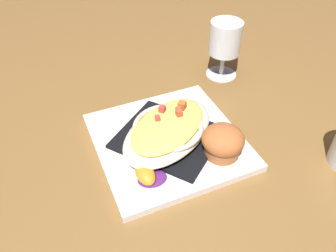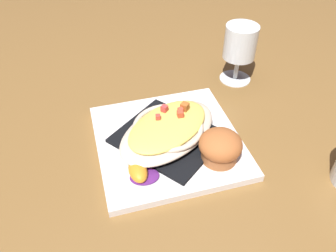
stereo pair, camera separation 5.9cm
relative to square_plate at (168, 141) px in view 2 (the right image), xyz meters
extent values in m
plane|color=brown|center=(0.00, 0.00, -0.01)|extent=(2.60, 2.60, 0.00)
cube|color=white|center=(0.00, 0.00, 0.00)|extent=(0.27, 0.27, 0.01)
cube|color=black|center=(0.00, 0.00, 0.01)|extent=(0.22, 0.22, 0.01)
ellipsoid|color=beige|center=(0.00, 0.00, 0.03)|extent=(0.24, 0.22, 0.03)
torus|color=beige|center=(0.00, 0.00, 0.03)|extent=(0.17, 0.17, 0.01)
ellipsoid|color=#EECC59|center=(0.00, 0.00, 0.04)|extent=(0.19, 0.18, 0.02)
cube|color=#D24036|center=(-0.02, 0.01, 0.05)|extent=(0.01, 0.01, 0.01)
cube|color=#B86027|center=(0.04, 0.03, 0.05)|extent=(0.02, 0.02, 0.01)
cube|color=#C83D3C|center=(0.00, 0.03, 0.05)|extent=(0.01, 0.01, 0.01)
cube|color=#D14A2F|center=(0.02, 0.01, 0.05)|extent=(0.01, 0.01, 0.01)
cube|color=#CD4B36|center=(0.03, 0.02, 0.05)|extent=(0.01, 0.01, 0.01)
cylinder|color=#A66034|center=(0.07, -0.07, 0.02)|extent=(0.06, 0.06, 0.02)
ellipsoid|color=#AD5E2F|center=(0.07, -0.07, 0.04)|extent=(0.07, 0.07, 0.05)
ellipsoid|color=#4C0F23|center=(0.07, -0.07, 0.05)|extent=(0.03, 0.03, 0.01)
ellipsoid|color=#551F6C|center=(-0.06, -0.08, 0.01)|extent=(0.05, 0.04, 0.01)
ellipsoid|color=orange|center=(-0.07, -0.07, 0.02)|extent=(0.03, 0.05, 0.02)
cylinder|color=white|center=(0.20, 0.17, 0.00)|extent=(0.07, 0.07, 0.00)
cylinder|color=white|center=(0.20, 0.17, 0.02)|extent=(0.01, 0.01, 0.05)
cylinder|color=white|center=(0.20, 0.17, 0.09)|extent=(0.07, 0.07, 0.07)
cylinder|color=silver|center=(0.20, 0.17, 0.07)|extent=(0.06, 0.06, 0.04)
camera|label=1|loc=(-0.15, -0.42, 0.43)|focal=36.46mm
camera|label=2|loc=(-0.09, -0.43, 0.43)|focal=36.46mm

